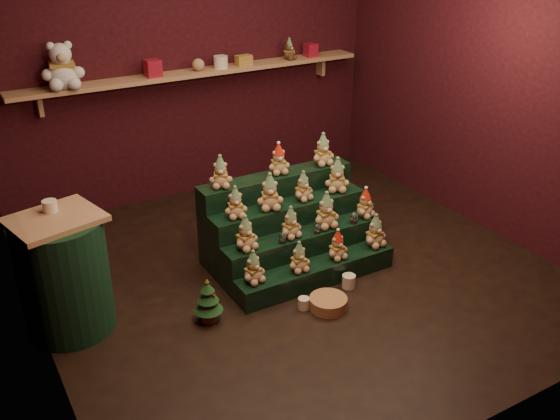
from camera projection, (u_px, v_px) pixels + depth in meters
ground at (295, 273)px, 5.23m from camera, size 4.00×4.00×0.00m
back_wall at (190, 59)px, 6.21m from camera, size 4.00×0.10×2.80m
front_wall at (518, 218)px, 3.02m from camera, size 4.00×0.10×2.80m
left_wall at (3, 162)px, 3.69m from camera, size 0.10×4.00×2.80m
right_wall at (493, 77)px, 5.54m from camera, size 0.10×4.00×2.80m
back_shelf at (197, 73)px, 6.12m from camera, size 3.60×0.26×0.24m
riser_tier_front at (317, 273)px, 5.04m from camera, size 1.40×0.22×0.18m
riser_tier_midfront at (302, 252)px, 5.18m from camera, size 1.40×0.22×0.36m
riser_tier_midback at (289, 232)px, 5.31m from camera, size 1.40×0.22×0.54m
riser_tier_back at (276, 212)px, 5.44m from camera, size 1.40×0.22×0.72m
teddy_0 at (253, 267)px, 4.71m from camera, size 0.22×0.21×0.26m
teddy_1 at (299, 257)px, 4.86m from camera, size 0.18×0.17×0.25m
teddy_2 at (337, 245)px, 5.03m from camera, size 0.19×0.17×0.25m
teddy_3 at (375, 231)px, 5.22m from camera, size 0.22×0.20×0.28m
teddy_4 at (246, 233)px, 4.80m from camera, size 0.23×0.22×0.28m
teddy_5 at (291, 222)px, 4.98m from camera, size 0.21×0.20×0.26m
teddy_6 at (326, 210)px, 5.13m from camera, size 0.23×0.21×0.30m
teddy_7 at (365, 203)px, 5.31m from camera, size 0.23×0.22×0.26m
teddy_8 at (235, 202)px, 4.90m from camera, size 0.21×0.20×0.26m
teddy_9 at (270, 192)px, 5.03m from camera, size 0.27×0.26×0.30m
teddy_10 at (303, 186)px, 5.20m from camera, size 0.21×0.20×0.25m
teddy_11 at (337, 175)px, 5.36m from camera, size 0.28×0.27×0.30m
teddy_12 at (220, 172)px, 4.99m from camera, size 0.24×0.23×0.26m
teddy_13 at (279, 159)px, 5.25m from camera, size 0.21×0.20×0.26m
teddy_14 at (323, 149)px, 5.43m from camera, size 0.21×0.19×0.28m
snow_globe_a at (282, 238)px, 4.93m from camera, size 0.06×0.06×0.08m
snow_globe_b at (317, 229)px, 5.08m from camera, size 0.06×0.06×0.08m
snow_globe_c at (354, 218)px, 5.24m from camera, size 0.07×0.07×0.09m
side_table at (64, 275)px, 4.36m from camera, size 0.68×0.62×0.89m
table_ornament at (50, 206)px, 4.23m from camera, size 0.10×0.10×0.08m
mini_christmas_tree at (208, 301)px, 4.54m from camera, size 0.22×0.22×0.37m
mug_left at (304, 303)px, 4.74m from camera, size 0.09×0.09×0.09m
mug_right at (349, 281)px, 5.00m from camera, size 0.11×0.11×0.11m
wicker_basket at (328, 303)px, 4.74m from camera, size 0.38×0.38×0.09m
white_bear at (61, 59)px, 5.39m from camera, size 0.41×0.38×0.51m
brown_bear at (289, 49)px, 6.50m from camera, size 0.20×0.19×0.22m
gift_tin_red_a at (153, 68)px, 5.85m from camera, size 0.14×0.14×0.16m
gift_tin_cream at (221, 62)px, 6.18m from camera, size 0.14×0.14×0.12m
gift_tin_red_b at (311, 50)px, 6.65m from camera, size 0.12×0.12×0.14m
shelf_plush_ball at (198, 65)px, 6.07m from camera, size 0.12×0.12×0.12m
scarf_gift_box at (244, 60)px, 6.29m from camera, size 0.16×0.10×0.10m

